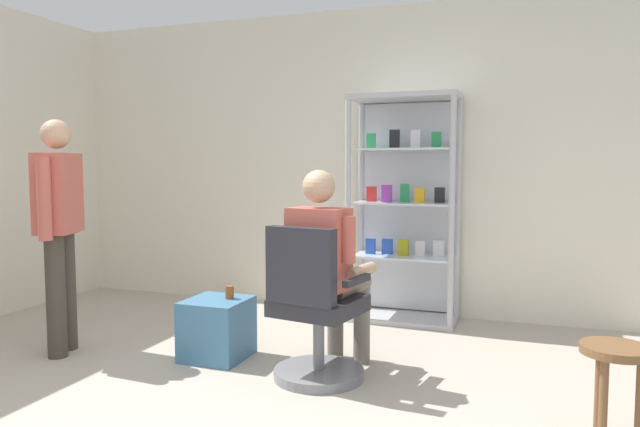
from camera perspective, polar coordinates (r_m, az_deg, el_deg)
The scene contains 8 objects.
back_wall at distance 5.41m, azimuth 4.52°, elevation 4.97°, with size 6.00×0.10×2.70m, color silver.
display_cabinet_main at distance 5.09m, azimuth 8.14°, elevation 0.61°, with size 0.90×0.45×1.90m.
office_chair at distance 3.66m, azimuth -0.56°, elevation -9.96°, with size 0.60×0.57×0.96m.
seated_shopkeeper at distance 3.73m, azimuth 0.72°, elevation -4.68°, with size 0.54×0.61×1.29m.
storage_crate at distance 4.20m, azimuth -9.83°, elevation -10.82°, with size 0.40×0.42×0.41m, color teal.
tea_glass at distance 4.14m, azimuth -8.67°, elevation -7.47°, with size 0.06×0.06×0.09m, color brown.
standing_customer at distance 4.49m, azimuth -23.76°, elevation -0.66°, with size 0.33×0.49×1.63m.
wooden_stool at distance 3.20m, azimuth 26.43°, elevation -12.98°, with size 0.32×0.32×0.47m.
Camera 1 is at (1.41, -2.22, 1.32)m, focal length 33.38 mm.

